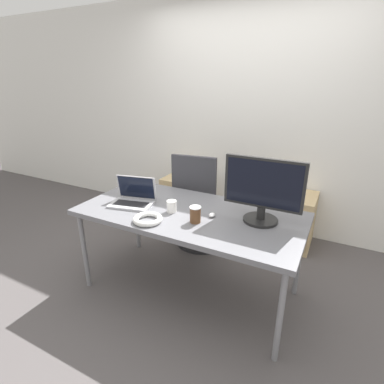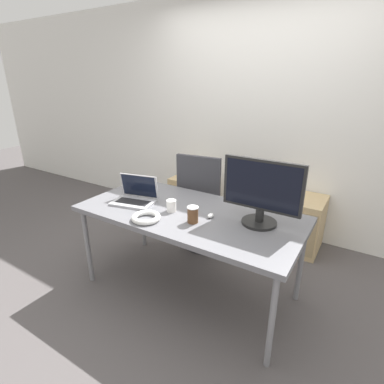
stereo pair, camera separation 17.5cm
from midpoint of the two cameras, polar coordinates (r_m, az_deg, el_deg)
ground_plane at (r=2.75m, az=1.42°, el=-17.94°), size 14.00×14.00×0.00m
wall_back at (r=3.51m, az=14.29°, el=13.41°), size 10.00×0.05×2.60m
desk at (r=2.37m, az=1.57°, el=-4.76°), size 1.76×0.85×0.74m
office_chair at (r=3.18m, az=4.06°, el=-4.08°), size 0.56×0.59×1.05m
cabinet_left at (r=3.81m, az=1.46°, el=-1.20°), size 0.44×0.48×0.57m
cabinet_right at (r=3.40m, az=21.24°, el=-5.61°), size 0.44×0.48×0.57m
water_bottle at (r=3.69m, az=1.53°, el=4.27°), size 0.08×0.08×0.20m
laptop_center at (r=2.54m, az=-8.87°, el=-0.95°), size 0.38×0.31×0.22m
monitor at (r=2.15m, az=15.41°, el=-0.13°), size 0.57×0.25×0.47m
mouse at (r=2.26m, az=5.78°, el=-4.54°), size 0.04×0.06×0.03m
coffee_cup_white at (r=2.34m, az=-1.82°, el=-2.66°), size 0.08×0.08×0.09m
coffee_cup_brown at (r=2.16m, az=2.48°, el=-4.35°), size 0.08×0.08×0.12m
cable_coil at (r=2.22m, az=-6.53°, el=-4.87°), size 0.22×0.22×0.04m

